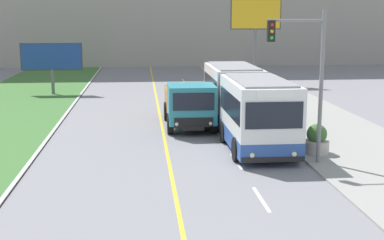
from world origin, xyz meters
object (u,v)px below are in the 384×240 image
at_px(city_bus, 244,103).
at_px(traffic_light_mast, 306,68).
at_px(planter_round_near, 316,140).
at_px(planter_round_second, 284,121).
at_px(planter_round_third, 265,106).
at_px(dump_truck, 190,106).
at_px(billboard_large, 256,18).
at_px(billboard_small, 52,58).
at_px(planter_round_far, 253,95).

distance_m(city_bus, traffic_light_mast, 5.98).
relative_size(planter_round_near, planter_round_second, 1.04).
height_order(city_bus, planter_round_near, city_bus).
distance_m(city_bus, planter_round_third, 5.34).
xyz_separation_m(city_bus, planter_round_second, (2.16, 0.37, -1.01)).
height_order(planter_round_near, planter_round_second, planter_round_near).
bearing_deg(dump_truck, planter_round_near, -49.52).
xyz_separation_m(traffic_light_mast, planter_round_second, (0.80, 5.75, -3.24)).
xyz_separation_m(city_bus, billboard_large, (4.63, 19.34, 4.02)).
distance_m(dump_truck, planter_round_second, 4.91).
height_order(city_bus, dump_truck, city_bus).
xyz_separation_m(city_bus, planter_round_near, (2.36, -4.04, -0.98)).
xyz_separation_m(city_bus, dump_truck, (-2.53, 1.68, -0.39)).
distance_m(planter_round_near, planter_round_third, 8.83).
bearing_deg(dump_truck, billboard_large, 67.92).
bearing_deg(city_bus, billboard_large, 76.53).
relative_size(city_bus, billboard_small, 2.68).
height_order(traffic_light_mast, planter_round_near, traffic_light_mast).
bearing_deg(city_bus, dump_truck, 146.35).
relative_size(city_bus, planter_round_near, 9.58).
bearing_deg(planter_round_third, billboard_small, 143.18).
height_order(dump_truck, billboard_large, billboard_large).
bearing_deg(traffic_light_mast, city_bus, 104.11).
xyz_separation_m(billboard_large, planter_round_near, (-2.28, -23.38, -5.01)).
xyz_separation_m(dump_truck, planter_round_second, (4.69, -1.31, -0.62)).
bearing_deg(traffic_light_mast, planter_round_third, 85.51).
height_order(billboard_large, planter_round_far, billboard_large).
bearing_deg(billboard_small, planter_round_third, -36.82).
bearing_deg(planter_round_second, planter_round_third, 90.10).
bearing_deg(planter_round_second, planter_round_near, -87.42).
bearing_deg(traffic_light_mast, billboard_small, 122.38).
bearing_deg(billboard_large, traffic_light_mast, -97.56).
bearing_deg(planter_round_third, billboard_large, 80.32).
xyz_separation_m(dump_truck, billboard_small, (-9.11, 13.43, 1.50)).
height_order(billboard_large, planter_round_second, billboard_large).
bearing_deg(planter_round_far, city_bus, -104.65).
bearing_deg(traffic_light_mast, planter_round_second, 82.03).
xyz_separation_m(dump_truck, planter_round_third, (4.68, 3.10, -0.61)).
xyz_separation_m(billboard_large, planter_round_second, (-2.48, -18.97, -5.03)).
bearing_deg(planter_round_near, planter_round_second, 92.58).
bearing_deg(planter_round_far, dump_truck, -123.29).
bearing_deg(billboard_large, city_bus, -103.47).
height_order(dump_truck, planter_round_near, dump_truck).
relative_size(planter_round_near, planter_round_third, 1.02).
relative_size(dump_truck, traffic_light_mast, 1.04).
xyz_separation_m(traffic_light_mast, billboard_large, (3.28, 24.72, 1.79)).
xyz_separation_m(billboard_large, planter_round_third, (-2.48, -14.55, -5.02)).
height_order(traffic_light_mast, billboard_small, traffic_light_mast).
relative_size(dump_truck, planter_round_second, 5.24).
distance_m(city_bus, planter_round_near, 4.78).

